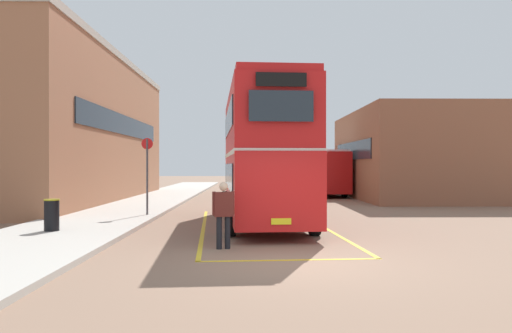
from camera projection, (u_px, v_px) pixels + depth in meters
The scene contains 10 objects.
ground_plane at pixel (269, 206), 25.12m from camera, with size 135.60×135.60×0.00m, color #846651.
sidewalk_left at pixel (148, 202), 27.45m from camera, with size 4.00×57.60×0.14m, color #B2ADA3.
brick_building_left at pixel (64, 129), 28.65m from camera, with size 7.09×21.75×8.26m.
depot_building_right at pixel (420, 155), 31.61m from camera, with size 8.67×13.22×5.39m.
double_decker_bus at pixel (263, 153), 17.72m from camera, with size 3.26×9.82×4.75m.
single_deck_bus at pixel (316, 171), 35.25m from camera, with size 3.27×10.11×3.02m.
pedestrian_boarding at pixel (223, 210), 12.44m from camera, with size 0.54×0.34×1.66m.
litter_bin at pixel (52, 215), 14.79m from camera, with size 0.45×0.45×0.93m.
bus_stop_sign at pixel (147, 169), 19.61m from camera, with size 0.44×0.08×2.99m.
bay_marking_yellow at pixel (266, 231), 15.90m from camera, with size 4.96×11.97×0.01m.
Camera 1 is at (-0.92, -10.71, 2.09)m, focal length 35.27 mm.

